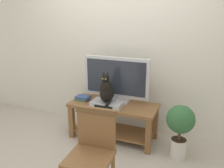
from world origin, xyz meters
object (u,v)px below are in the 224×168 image
Objects in this scene: tv_stand at (113,115)px; book_stack at (83,98)px; media_box at (107,104)px; wooden_chair at (92,148)px; potted_plant at (180,126)px; tv at (116,79)px; cat at (107,91)px.

book_stack is (-0.47, -0.03, 0.20)m from tv_stand.
media_box is 1.04m from wooden_chair.
potted_plant reaches higher than book_stack.
wooden_chair reaches higher than potted_plant.
tv is at bearing 76.01° from media_box.
book_stack is (-0.47, -0.13, -0.30)m from tv.
tv_stand is 2.85× the size of media_box.
cat is (-0.05, -0.21, -0.11)m from tv.
tv is 2.19× the size of media_box.
cat is (0.00, -0.01, 0.19)m from media_box.
wooden_chair is 1.28m from book_stack.
tv_stand is at bearing 3.74° from book_stack.
tv is 1.36× the size of potted_plant.
potted_plant reaches higher than media_box.
tv is at bearing 77.16° from cat.
cat is 2.05× the size of book_stack.
tv is 0.57m from book_stack.
cat is 1.05m from wooden_chair.
tv_stand is 2.86× the size of cat.
media_box is 2.06× the size of book_stack.
tv is 4.50× the size of book_stack.
book_stack reaches higher than tv_stand.
wooden_chair is at bearing -78.41° from tv_stand.
cat reaches higher than book_stack.
potted_plant is at bearing -2.39° from media_box.
media_box is 0.99m from potted_plant.
wooden_chair reaches higher than media_box.
wooden_chair is at bearing -74.55° from media_box.
tv is 2.20× the size of cat.
media_box is 0.42m from book_stack.
potted_plant is (0.98, -0.03, -0.31)m from cat.
media_box is 0.62× the size of potted_plant.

